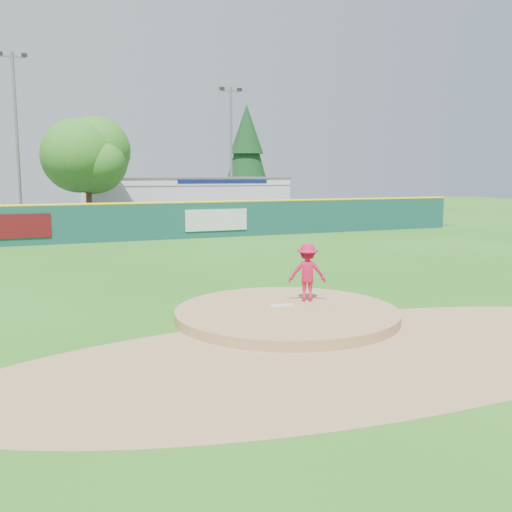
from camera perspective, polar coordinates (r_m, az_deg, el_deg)
name	(u,v)px	position (r m, az deg, el deg)	size (l,w,h in m)	color
ground	(287,319)	(14.17, 3.08, -6.28)	(120.00, 120.00, 0.00)	#286B19
pitchers_mound	(287,319)	(14.17, 3.08, -6.28)	(5.50, 5.50, 0.50)	#9E774C
pitching_rubber	(282,305)	(14.37, 2.58, -4.96)	(0.60, 0.15, 0.04)	white
infield_dirt_arc	(351,354)	(11.64, 9.49, -9.60)	(15.40, 15.40, 0.01)	#9E774C
parking_lot	(117,226)	(39.99, -13.70, 2.89)	(44.00, 16.00, 0.02)	#38383A
pitcher	(307,273)	(14.89, 5.16, -1.65)	(0.97, 0.56, 1.50)	#BB103A
van	(199,219)	(36.05, -5.72, 3.69)	(2.38, 5.16, 1.43)	silver
pool_building_grp	(183,198)	(45.99, -7.28, 5.79)	(15.20, 8.20, 3.31)	silver
fence_banners	(121,223)	(30.79, -13.35, 3.24)	(14.15, 0.04, 1.20)	#570C10
outfield_fence	(143,220)	(31.06, -11.26, 3.51)	(40.00, 0.14, 2.07)	#14413E
deciduous_tree	(87,158)	(37.61, -16.53, 9.40)	(5.60, 5.60, 7.36)	#382314
conifer_tree	(247,152)	(51.99, -0.94, 10.40)	(4.40, 4.40, 9.50)	#382314
light_pole_left	(17,134)	(39.48, -22.82, 11.21)	(1.75, 0.25, 11.00)	gray
light_pole_right	(231,147)	(44.04, -2.50, 10.79)	(1.75, 0.25, 10.00)	gray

